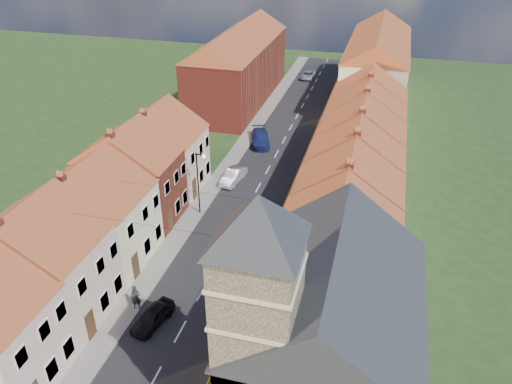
# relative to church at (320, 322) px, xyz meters

# --- Properties ---
(road) EXTENTS (7.00, 90.00, 0.02)m
(road) POSITION_rel_church_xyz_m (-9.36, 26.68, -5.87)
(road) COLOR black
(road) RESTS_ON ground
(pavement_left) EXTENTS (1.80, 90.00, 0.12)m
(pavement_left) POSITION_rel_church_xyz_m (-13.76, 26.68, -5.82)
(pavement_left) COLOR slate
(pavement_left) RESTS_ON ground
(pavement_right) EXTENTS (1.80, 90.00, 0.12)m
(pavement_right) POSITION_rel_church_xyz_m (-4.96, 26.68, -5.82)
(pavement_right) COLOR slate
(pavement_right) RESTS_ON ground
(church) EXTENTS (11.25, 14.25, 15.20)m
(church) POSITION_rel_church_xyz_m (0.00, 0.00, 0.00)
(church) COLOR #322723
(church) RESTS_ON ground
(cottage_r_tudor) EXTENTS (8.30, 5.20, 9.00)m
(cottage_r_tudor) POSITION_rel_church_xyz_m (-0.09, 9.37, -1.41)
(cottage_r_tudor) COLOR beige
(cottage_r_tudor) RESTS_ON ground
(cottage_r_white_near) EXTENTS (8.30, 6.00, 9.00)m
(cottage_r_white_near) POSITION_rel_church_xyz_m (-0.06, 14.77, -1.40)
(cottage_r_white_near) COLOR white
(cottage_r_white_near) RESTS_ON ground
(cottage_r_cream_mid) EXTENTS (8.30, 5.20, 9.00)m
(cottage_r_cream_mid) POSITION_rel_church_xyz_m (-0.06, 20.17, -1.40)
(cottage_r_cream_mid) COLOR beige
(cottage_r_cream_mid) RESTS_ON ground
(cottage_r_pink) EXTENTS (8.30, 6.00, 9.00)m
(cottage_r_pink) POSITION_rel_church_xyz_m (-0.06, 25.57, -1.40)
(cottage_r_pink) COLOR #CDA8A2
(cottage_r_pink) RESTS_ON ground
(cottage_r_white_far) EXTENTS (8.30, 5.20, 9.00)m
(cottage_r_white_far) POSITION_rel_church_xyz_m (-0.06, 30.97, -1.40)
(cottage_r_white_far) COLOR beige
(cottage_r_white_far) RESTS_ON ground
(cottage_r_cream_far) EXTENTS (8.30, 6.00, 9.00)m
(cottage_r_cream_far) POSITION_rel_church_xyz_m (-0.06, 36.37, -1.40)
(cottage_r_cream_far) COLOR beige
(cottage_r_cream_far) RESTS_ON ground
(cottage_l_cream) EXTENTS (8.30, 6.30, 9.10)m
(cottage_l_cream) POSITION_rel_church_xyz_m (-18.66, 2.22, -1.35)
(cottage_l_cream) COLOR #CDA8A2
(cottage_l_cream) RESTS_ON ground
(cottage_l_white) EXTENTS (8.30, 6.90, 8.80)m
(cottage_l_white) POSITION_rel_church_xyz_m (-18.66, 8.62, -1.51)
(cottage_l_white) COLOR beige
(cottage_l_white) RESTS_ON ground
(cottage_l_brick_mid) EXTENTS (8.30, 5.70, 9.10)m
(cottage_l_brick_mid) POSITION_rel_church_xyz_m (-18.66, 14.72, -1.35)
(cottage_l_brick_mid) COLOR maroon
(cottage_l_brick_mid) RESTS_ON ground
(cottage_l_pink) EXTENTS (8.30, 6.30, 8.80)m
(cottage_l_pink) POSITION_rel_church_xyz_m (-18.66, 20.52, -1.51)
(cottage_l_pink) COLOR #CDA8A2
(cottage_l_pink) RESTS_ON ground
(block_right_far) EXTENTS (8.30, 24.20, 10.50)m
(block_right_far) POSITION_rel_church_xyz_m (-0.06, 51.68, -0.58)
(block_right_far) COLOR beige
(block_right_far) RESTS_ON ground
(block_left_far) EXTENTS (8.30, 24.20, 10.50)m
(block_left_far) POSITION_rel_church_xyz_m (-18.66, 46.68, -0.58)
(block_left_far) COLOR maroon
(block_left_far) RESTS_ON ground
(lamppost) EXTENTS (0.88, 0.15, 6.00)m
(lamppost) POSITION_rel_church_xyz_m (-13.17, 16.68, -2.34)
(lamppost) COLOR black
(lamppost) RESTS_ON pavement_left
(car_near) EXTENTS (2.23, 3.81, 1.22)m
(car_near) POSITION_rel_church_xyz_m (-11.40, 2.94, -5.27)
(car_near) COLOR black
(car_near) RESTS_ON ground
(car_mid) EXTENTS (1.99, 4.18, 1.32)m
(car_mid) POSITION_rel_church_xyz_m (-12.14, 23.22, -5.22)
(car_mid) COLOR #B8BBC0
(car_mid) RESTS_ON ground
(car_far) EXTENTS (3.52, 5.37, 1.45)m
(car_far) POSITION_rel_church_xyz_m (-11.83, 32.86, -5.15)
(car_far) COLOR navy
(car_far) RESTS_ON ground
(car_distant) EXTENTS (2.05, 4.19, 1.15)m
(car_distant) POSITION_rel_church_xyz_m (-10.86, 59.22, -5.30)
(car_distant) COLOR #ABAFB3
(car_distant) RESTS_ON ground
(pedestrian_left) EXTENTS (0.79, 0.62, 1.89)m
(pedestrian_left) POSITION_rel_church_xyz_m (-13.08, 3.88, -4.81)
(pedestrian_left) COLOR black
(pedestrian_left) RESTS_ON pavement_left
(car_mid_b) EXTENTS (2.37, 4.22, 1.32)m
(car_mid_b) POSITION_rel_church_xyz_m (-6.16, 10.68, -5.22)
(car_mid_b) COLOR #B5B7BD
(car_mid_b) RESTS_ON ground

